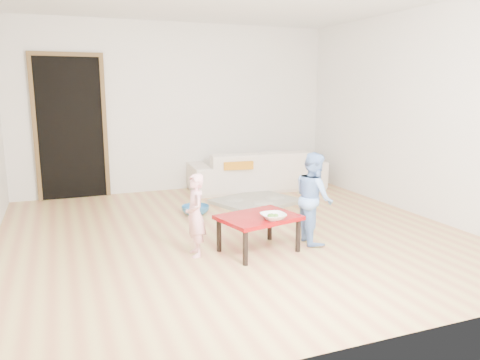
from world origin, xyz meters
TOP-DOWN VIEW (x-y plane):
  - floor at (0.00, 0.00)m, footprint 5.00×5.00m
  - back_wall at (0.00, 2.50)m, footprint 5.00×0.02m
  - right_wall at (2.50, 0.00)m, footprint 0.02×5.00m
  - doorway at (-1.60, 2.48)m, footprint 1.02×0.08m
  - sofa at (1.17, 2.05)m, footprint 2.21×1.00m
  - cushion at (0.72, 1.81)m, footprint 0.50×0.46m
  - red_table at (0.02, -0.66)m, footprint 0.85×0.72m
  - bowl at (0.10, -0.83)m, footprint 0.24×0.24m
  - broccoli at (0.10, -0.83)m, footprint 0.12×0.12m
  - child_pink at (-0.60, -0.53)m, footprint 0.21×0.30m
  - child_blue at (0.68, -0.59)m, footprint 0.43×0.52m
  - basin at (-0.18, 0.92)m, footprint 0.36×0.36m
  - blanket at (0.78, 1.17)m, footprint 1.29×1.18m

SIDE VIEW (x-z plane):
  - floor at x=0.00m, z-range -0.01..0.01m
  - blanket at x=0.78m, z-range 0.00..0.05m
  - basin at x=-0.18m, z-range 0.00..0.11m
  - red_table at x=0.02m, z-range 0.00..0.37m
  - sofa at x=1.17m, z-range 0.00..0.63m
  - broccoli at x=0.10m, z-range 0.37..0.43m
  - bowl at x=0.10m, z-range 0.37..0.43m
  - child_pink at x=-0.60m, z-range 0.00..0.82m
  - cushion at x=0.72m, z-range 0.41..0.53m
  - child_blue at x=0.68m, z-range 0.00..0.97m
  - doorway at x=-1.60m, z-range -0.03..2.08m
  - back_wall at x=0.00m, z-range 0.00..2.60m
  - right_wall at x=2.50m, z-range 0.00..2.60m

